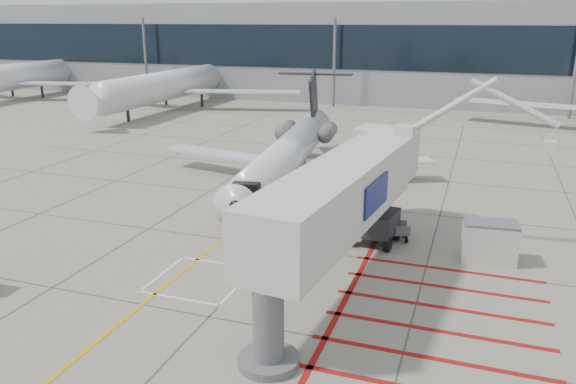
% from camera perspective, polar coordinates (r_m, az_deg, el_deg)
% --- Properties ---
extents(ground_plane, '(260.00, 260.00, 0.00)m').
position_cam_1_polar(ground_plane, '(27.23, -4.20, -8.59)').
color(ground_plane, gray).
rests_on(ground_plane, ground).
extents(regional_jet, '(25.10, 30.17, 7.30)m').
position_cam_1_polar(regional_jet, '(38.95, -0.89, 5.09)').
color(regional_jet, silver).
rests_on(regional_jet, ground_plane).
extents(jet_bridge, '(11.16, 20.10, 7.69)m').
position_cam_1_polar(jet_bridge, '(24.71, 4.97, -1.71)').
color(jet_bridge, silver).
rests_on(jet_bridge, ground_plane).
extents(pushback_tug, '(2.53, 1.89, 1.32)m').
position_cam_1_polar(pushback_tug, '(27.65, -1.34, -6.62)').
color(pushback_tug, '#AD2D10').
rests_on(pushback_tug, ground_plane).
extents(baggage_cart, '(1.91, 1.55, 1.05)m').
position_cam_1_polar(baggage_cart, '(31.76, 10.67, -3.96)').
color(baggage_cart, '#545459').
rests_on(baggage_cart, ground_plane).
extents(ground_power_unit, '(2.78, 1.80, 2.09)m').
position_cam_1_polar(ground_power_unit, '(30.24, 19.78, -4.76)').
color(ground_power_unit, silver).
rests_on(ground_power_unit, ground_plane).
extents(cone_nose, '(0.33, 0.33, 0.46)m').
position_cam_1_polar(cone_nose, '(32.89, -2.66, -3.46)').
color(cone_nose, '#E24E0B').
rests_on(cone_nose, ground_plane).
extents(cone_side, '(0.35, 0.35, 0.49)m').
position_cam_1_polar(cone_side, '(33.27, -2.63, -3.18)').
color(cone_side, '#F54A0C').
rests_on(cone_side, ground_plane).
extents(terminal_building, '(180.00, 28.00, 14.00)m').
position_cam_1_polar(terminal_building, '(92.56, 19.79, 13.25)').
color(terminal_building, gray).
rests_on(terminal_building, ground_plane).
extents(terminal_glass_band, '(180.00, 0.10, 6.00)m').
position_cam_1_polar(terminal_glass_band, '(78.48, 19.82, 13.44)').
color(terminal_glass_band, black).
rests_on(terminal_glass_band, ground_plane).
extents(bg_aircraft_a, '(35.39, 39.32, 11.80)m').
position_cam_1_polar(bg_aircraft_a, '(96.66, -26.17, 12.00)').
color(bg_aircraft_a, silver).
rests_on(bg_aircraft_a, ground_plane).
extents(bg_aircraft_b, '(34.59, 38.43, 11.53)m').
position_cam_1_polar(bg_aircraft_b, '(79.59, -11.44, 12.52)').
color(bg_aircraft_b, silver).
rests_on(bg_aircraft_b, ground_plane).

